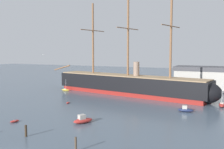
{
  "coord_description": "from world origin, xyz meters",
  "views": [
    {
      "loc": [
        29.82,
        -26.98,
        15.44
      ],
      "look_at": [
        -1.59,
        41.5,
        8.43
      ],
      "focal_mm": 42.04,
      "sensor_mm": 36.0,
      "label": 1
    }
  ],
  "objects_px": {
    "dinghy_foreground_left": "(15,121)",
    "motorboat_near_centre": "(83,120)",
    "dinghy_alongside_bow": "(68,103)",
    "mooring_piling_nearest": "(76,144)",
    "seagull_in_flight": "(43,54)",
    "motorboat_alongside_stern": "(186,110)",
    "sailboat_far_left": "(65,90)",
    "mooring_piling_left_pair": "(26,131)",
    "sailboat_far_right": "(222,105)",
    "tall_ship": "(128,84)"
  },
  "relations": [
    {
      "from": "sailboat_far_left",
      "to": "motorboat_near_centre",
      "type": "bearing_deg",
      "value": -50.76
    },
    {
      "from": "tall_ship",
      "to": "dinghy_alongside_bow",
      "type": "xyz_separation_m",
      "value": [
        -10.22,
        -21.61,
        -3.36
      ]
    },
    {
      "from": "dinghy_foreground_left",
      "to": "motorboat_near_centre",
      "type": "xyz_separation_m",
      "value": [
        13.69,
        5.55,
        0.41
      ]
    },
    {
      "from": "dinghy_alongside_bow",
      "to": "sailboat_far_right",
      "type": "bearing_deg",
      "value": 18.99
    },
    {
      "from": "motorboat_near_centre",
      "to": "sailboat_far_left",
      "type": "bearing_deg",
      "value": 129.24
    },
    {
      "from": "tall_ship",
      "to": "dinghy_alongside_bow",
      "type": "distance_m",
      "value": 24.14
    },
    {
      "from": "mooring_piling_left_pair",
      "to": "mooring_piling_nearest",
      "type": "bearing_deg",
      "value": -10.45
    },
    {
      "from": "motorboat_alongside_stern",
      "to": "mooring_piling_left_pair",
      "type": "bearing_deg",
      "value": -126.3
    },
    {
      "from": "tall_ship",
      "to": "seagull_in_flight",
      "type": "bearing_deg",
      "value": -97.89
    },
    {
      "from": "sailboat_far_right",
      "to": "mooring_piling_nearest",
      "type": "bearing_deg",
      "value": -113.47
    },
    {
      "from": "motorboat_alongside_stern",
      "to": "mooring_piling_nearest",
      "type": "xyz_separation_m",
      "value": [
        -11.08,
        -33.47,
        0.56
      ]
    },
    {
      "from": "mooring_piling_left_pair",
      "to": "seagull_in_flight",
      "type": "relative_size",
      "value": 2.04
    },
    {
      "from": "dinghy_alongside_bow",
      "to": "mooring_piling_nearest",
      "type": "bearing_deg",
      "value": -54.06
    },
    {
      "from": "motorboat_alongside_stern",
      "to": "seagull_in_flight",
      "type": "distance_m",
      "value": 37.12
    },
    {
      "from": "seagull_in_flight",
      "to": "motorboat_alongside_stern",
      "type": "bearing_deg",
      "value": 35.85
    },
    {
      "from": "tall_ship",
      "to": "seagull_in_flight",
      "type": "height_order",
      "value": "tall_ship"
    },
    {
      "from": "dinghy_alongside_bow",
      "to": "mooring_piling_nearest",
      "type": "xyz_separation_m",
      "value": [
        21.73,
        -29.96,
        0.91
      ]
    },
    {
      "from": "tall_ship",
      "to": "dinghy_foreground_left",
      "type": "bearing_deg",
      "value": -102.14
    },
    {
      "from": "tall_ship",
      "to": "mooring_piling_nearest",
      "type": "distance_m",
      "value": 52.9
    },
    {
      "from": "dinghy_foreground_left",
      "to": "motorboat_alongside_stern",
      "type": "relative_size",
      "value": 0.55
    },
    {
      "from": "dinghy_foreground_left",
      "to": "sailboat_far_right",
      "type": "bearing_deg",
      "value": 41.77
    },
    {
      "from": "tall_ship",
      "to": "sailboat_far_right",
      "type": "distance_m",
      "value": 31.68
    },
    {
      "from": "motorboat_alongside_stern",
      "to": "seagull_in_flight",
      "type": "xyz_separation_m",
      "value": [
        -27.89,
        -20.15,
        13.93
      ]
    },
    {
      "from": "motorboat_near_centre",
      "to": "mooring_piling_nearest",
      "type": "xyz_separation_m",
      "value": [
        7.11,
        -13.93,
        0.47
      ]
    },
    {
      "from": "mooring_piling_nearest",
      "to": "mooring_piling_left_pair",
      "type": "height_order",
      "value": "mooring_piling_nearest"
    },
    {
      "from": "sailboat_far_left",
      "to": "mooring_piling_left_pair",
      "type": "bearing_deg",
      "value": -62.87
    },
    {
      "from": "motorboat_near_centre",
      "to": "mooring_piling_nearest",
      "type": "height_order",
      "value": "mooring_piling_nearest"
    },
    {
      "from": "seagull_in_flight",
      "to": "tall_ship",
      "type": "bearing_deg",
      "value": 82.11
    },
    {
      "from": "dinghy_alongside_bow",
      "to": "sailboat_far_left",
      "type": "relative_size",
      "value": 0.43
    },
    {
      "from": "motorboat_near_centre",
      "to": "seagull_in_flight",
      "type": "xyz_separation_m",
      "value": [
        -9.7,
        -0.61,
        13.84
      ]
    },
    {
      "from": "mooring_piling_nearest",
      "to": "seagull_in_flight",
      "type": "height_order",
      "value": "seagull_in_flight"
    },
    {
      "from": "sailboat_far_right",
      "to": "tall_ship",
      "type": "bearing_deg",
      "value": 166.14
    },
    {
      "from": "dinghy_alongside_bow",
      "to": "sailboat_far_left",
      "type": "bearing_deg",
      "value": 126.45
    },
    {
      "from": "motorboat_alongside_stern",
      "to": "seagull_in_flight",
      "type": "height_order",
      "value": "seagull_in_flight"
    },
    {
      "from": "dinghy_foreground_left",
      "to": "seagull_in_flight",
      "type": "xyz_separation_m",
      "value": [
        3.99,
        4.94,
        14.25
      ]
    },
    {
      "from": "motorboat_alongside_stern",
      "to": "motorboat_near_centre",
      "type": "bearing_deg",
      "value": -132.94
    },
    {
      "from": "sailboat_far_right",
      "to": "mooring_piling_nearest",
      "type": "relative_size",
      "value": 2.87
    },
    {
      "from": "sailboat_far_right",
      "to": "mooring_piling_left_pair",
      "type": "xyz_separation_m",
      "value": [
        -31.01,
        -41.82,
        0.5
      ]
    },
    {
      "from": "mooring_piling_nearest",
      "to": "motorboat_alongside_stern",
      "type": "bearing_deg",
      "value": 71.69
    },
    {
      "from": "dinghy_foreground_left",
      "to": "mooring_piling_nearest",
      "type": "relative_size",
      "value": 0.98
    },
    {
      "from": "motorboat_near_centre",
      "to": "mooring_piling_left_pair",
      "type": "bearing_deg",
      "value": -112.22
    },
    {
      "from": "dinghy_alongside_bow",
      "to": "seagull_in_flight",
      "type": "distance_m",
      "value": 22.47
    },
    {
      "from": "dinghy_foreground_left",
      "to": "sailboat_far_left",
      "type": "xyz_separation_m",
      "value": [
        -15.31,
        41.05,
        0.13
      ]
    },
    {
      "from": "dinghy_foreground_left",
      "to": "sailboat_far_left",
      "type": "height_order",
      "value": "sailboat_far_left"
    },
    {
      "from": "sailboat_far_right",
      "to": "seagull_in_flight",
      "type": "bearing_deg",
      "value": -139.49
    },
    {
      "from": "dinghy_foreground_left",
      "to": "mooring_piling_nearest",
      "type": "height_order",
      "value": "mooring_piling_nearest"
    },
    {
      "from": "motorboat_near_centre",
      "to": "dinghy_alongside_bow",
      "type": "xyz_separation_m",
      "value": [
        -14.62,
        16.03,
        -0.44
      ]
    },
    {
      "from": "motorboat_alongside_stern",
      "to": "mooring_piling_nearest",
      "type": "distance_m",
      "value": 35.26
    },
    {
      "from": "mooring_piling_left_pair",
      "to": "sailboat_far_left",
      "type": "bearing_deg",
      "value": 117.13
    },
    {
      "from": "tall_ship",
      "to": "mooring_piling_left_pair",
      "type": "distance_m",
      "value": 49.44
    }
  ]
}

